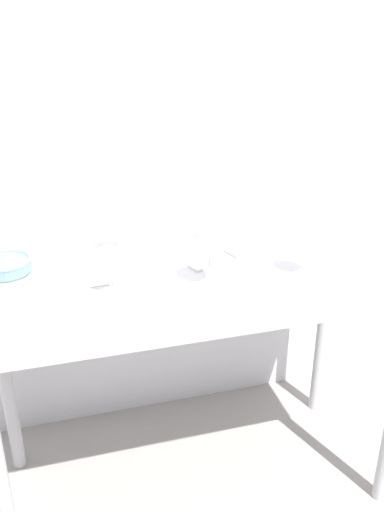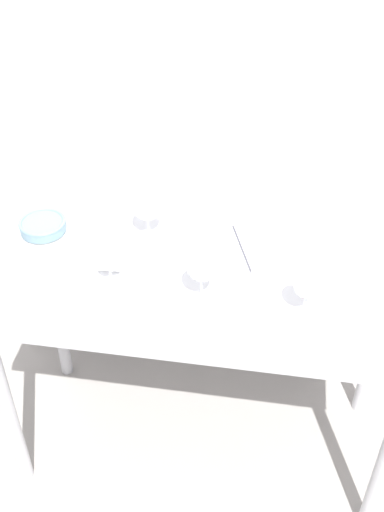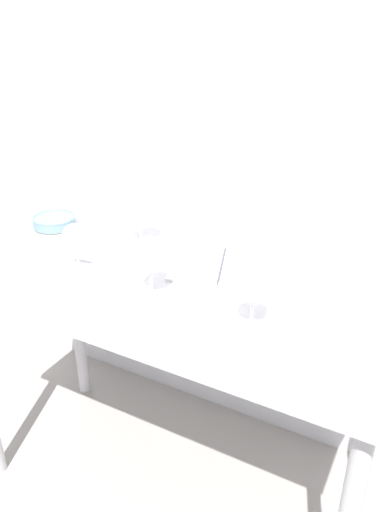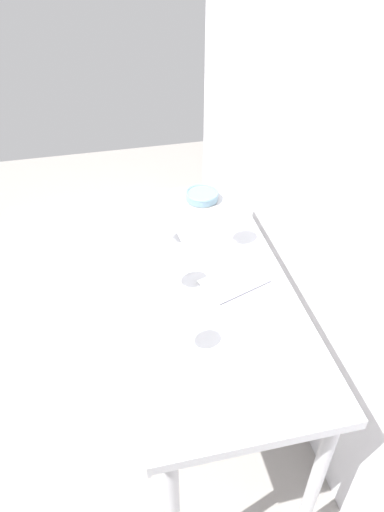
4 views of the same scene
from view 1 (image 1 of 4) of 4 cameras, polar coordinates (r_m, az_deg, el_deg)
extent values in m
plane|color=gray|center=(2.31, 0.13, -21.81)|extent=(6.00, 6.00, 0.00)
cube|color=silver|center=(2.10, -3.57, 14.40)|extent=(3.80, 0.04, 2.60)
cube|color=#B1B1B6|center=(1.77, 0.16, -1.88)|extent=(1.40, 0.64, 0.04)
cube|color=#B1B1B6|center=(1.51, 3.54, -7.41)|extent=(1.40, 0.01, 0.05)
cylinder|color=#B1B1B6|center=(1.79, -18.95, -21.08)|extent=(0.05, 0.05, 0.86)
cylinder|color=#B1B1B6|center=(2.19, -18.53, -11.43)|extent=(0.05, 0.05, 0.86)
cylinder|color=#B1B1B6|center=(2.43, 13.24, -6.86)|extent=(0.05, 0.05, 0.86)
cylinder|color=white|center=(1.87, -7.28, 0.06)|extent=(0.07, 0.07, 0.00)
cylinder|color=white|center=(1.85, -7.35, 1.28)|extent=(0.01, 0.01, 0.08)
sphere|color=white|center=(1.82, -7.49, 3.66)|extent=(0.10, 0.10, 0.10)
cylinder|color=#5F0E19|center=(1.82, -7.46, 3.16)|extent=(0.07, 0.07, 0.03)
cylinder|color=white|center=(1.66, 1.77, -2.98)|extent=(0.06, 0.06, 0.00)
cylinder|color=white|center=(1.64, 1.79, -1.47)|extent=(0.01, 0.01, 0.09)
sphere|color=white|center=(1.60, 1.83, 1.25)|extent=(0.09, 0.09, 0.09)
cylinder|color=maroon|center=(1.61, 1.82, 0.74)|extent=(0.06, 0.06, 0.03)
cylinder|color=white|center=(1.64, -8.25, -3.69)|extent=(0.07, 0.07, 0.00)
cylinder|color=white|center=(1.62, -8.33, -2.53)|extent=(0.01, 0.01, 0.07)
sphere|color=white|center=(1.59, -8.48, -0.29)|extent=(0.08, 0.08, 0.08)
cylinder|color=maroon|center=(1.60, -8.45, -0.75)|extent=(0.06, 0.06, 0.02)
cylinder|color=white|center=(1.76, 11.48, -1.89)|extent=(0.07, 0.07, 0.00)
cylinder|color=white|center=(1.74, 11.60, -0.63)|extent=(0.01, 0.01, 0.08)
sphere|color=white|center=(1.71, 11.81, 1.66)|extent=(0.08, 0.08, 0.08)
cylinder|color=maroon|center=(1.71, 11.77, 1.22)|extent=(0.06, 0.06, 0.03)
cube|color=white|center=(1.87, 0.33, 0.36)|extent=(0.23, 0.28, 0.01)
cube|color=white|center=(1.96, 4.09, 1.46)|extent=(0.23, 0.28, 0.01)
cube|color=#3F3F47|center=(1.91, 2.25, 0.92)|extent=(0.09, 0.23, 0.01)
cube|color=white|center=(2.00, 10.87, 1.56)|extent=(0.24, 0.27, 0.00)
cube|color=white|center=(1.77, -10.70, -1.60)|extent=(0.20, 0.23, 0.00)
cylinder|color=beige|center=(1.83, -18.37, -1.53)|extent=(0.14, 0.14, 0.01)
cylinder|color=slate|center=(1.82, -18.45, -0.96)|extent=(0.16, 0.16, 0.03)
torus|color=slate|center=(1.82, -18.52, -0.48)|extent=(0.16, 0.16, 0.01)
camera|label=2|loc=(0.85, 96.66, 44.47)|focal=45.03mm
camera|label=3|loc=(1.19, 57.17, 11.40)|focal=35.33mm
camera|label=4|loc=(2.19, 48.35, 30.56)|focal=34.06mm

